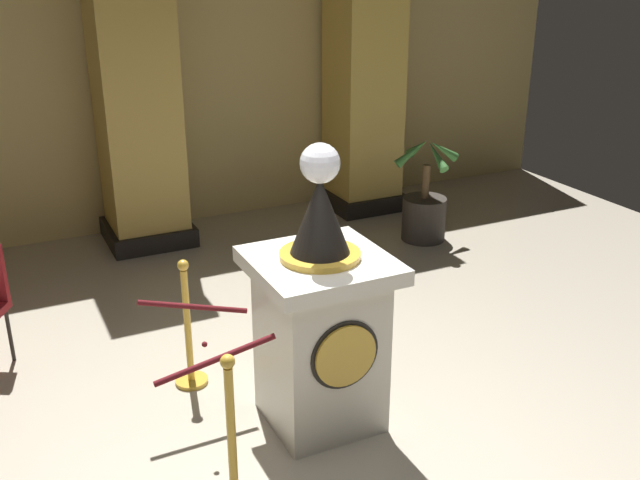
{
  "coord_description": "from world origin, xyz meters",
  "views": [
    {
      "loc": [
        -1.56,
        -3.31,
        2.95
      ],
      "look_at": [
        0.26,
        0.43,
        1.3
      ],
      "focal_mm": 40.94,
      "sensor_mm": 36.0,
      "label": 1
    }
  ],
  "objects_px": {
    "stanchion_near": "(189,342)",
    "stanchion_far": "(233,460)",
    "potted_palm_right": "(424,210)",
    "pedestal_clock": "(320,322)"
  },
  "relations": [
    {
      "from": "stanchion_near",
      "to": "potted_palm_right",
      "type": "distance_m",
      "value": 3.56
    },
    {
      "from": "stanchion_far",
      "to": "potted_palm_right",
      "type": "bearing_deg",
      "value": 43.2
    },
    {
      "from": "potted_palm_right",
      "to": "stanchion_near",
      "type": "bearing_deg",
      "value": -151.6
    },
    {
      "from": "potted_palm_right",
      "to": "stanchion_far",
      "type": "bearing_deg",
      "value": -136.8
    },
    {
      "from": "pedestal_clock",
      "to": "potted_palm_right",
      "type": "xyz_separation_m",
      "value": [
        2.48,
        2.5,
        -0.4
      ]
    },
    {
      "from": "pedestal_clock",
      "to": "potted_palm_right",
      "type": "distance_m",
      "value": 3.54
    },
    {
      "from": "stanchion_near",
      "to": "stanchion_far",
      "type": "bearing_deg",
      "value": -96.63
    },
    {
      "from": "stanchion_near",
      "to": "stanchion_far",
      "type": "relative_size",
      "value": 0.96
    },
    {
      "from": "stanchion_near",
      "to": "potted_palm_right",
      "type": "height_order",
      "value": "potted_palm_right"
    },
    {
      "from": "stanchion_near",
      "to": "potted_palm_right",
      "type": "xyz_separation_m",
      "value": [
        3.13,
        1.69,
        -0.0
      ]
    }
  ]
}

